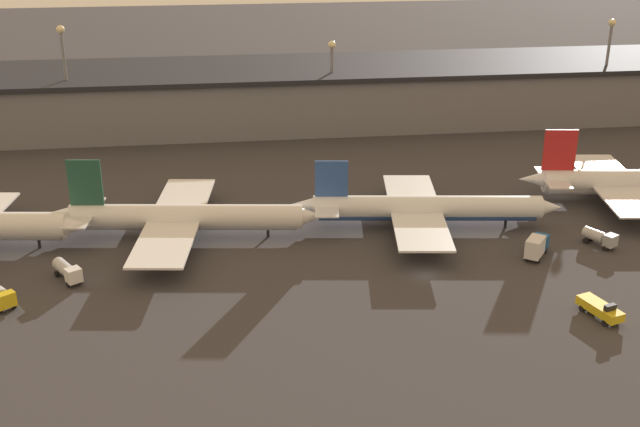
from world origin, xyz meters
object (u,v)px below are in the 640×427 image
at_px(airplane_1, 183,217).
at_px(service_vehicle_1, 537,246).
at_px(service_vehicle_2, 600,237).
at_px(service_vehicle_5, 0,296).
at_px(airplane_3, 620,182).
at_px(service_vehicle_4, 600,309).
at_px(service_vehicle_0, 67,271).
at_px(airplane_2, 424,208).

bearing_deg(airplane_1, service_vehicle_1, -7.74).
distance_m(service_vehicle_2, service_vehicle_5, 93.32).
bearing_deg(airplane_3, service_vehicle_4, -111.71).
bearing_deg(service_vehicle_5, service_vehicle_1, 57.29).
height_order(service_vehicle_0, service_vehicle_1, service_vehicle_1).
bearing_deg(service_vehicle_4, service_vehicle_2, 137.35).
relative_size(airplane_2, airplane_3, 1.23).
relative_size(service_vehicle_1, service_vehicle_4, 0.88).
xyz_separation_m(airplane_3, service_vehicle_0, (-97.36, -20.05, -2.22)).
bearing_deg(airplane_3, airplane_1, -168.13).
relative_size(service_vehicle_0, service_vehicle_4, 0.91).
distance_m(airplane_1, airplane_3, 80.66).
bearing_deg(service_vehicle_2, airplane_1, -131.31).
xyz_separation_m(airplane_3, service_vehicle_4, (-22.91, -40.86, -2.53)).
bearing_deg(airplane_2, service_vehicle_1, -35.77).
relative_size(airplane_2, service_vehicle_5, 8.65).
bearing_deg(service_vehicle_0, airplane_3, 69.33).
xyz_separation_m(airplane_1, service_vehicle_4, (57.53, -34.81, -2.26)).
height_order(airplane_3, service_vehicle_4, airplane_3).
bearing_deg(service_vehicle_2, service_vehicle_1, -107.61).
xyz_separation_m(service_vehicle_4, service_vehicle_5, (-82.50, 13.67, 0.38)).
bearing_deg(airplane_1, service_vehicle_5, -132.19).
xyz_separation_m(airplane_1, service_vehicle_1, (55.98, -15.32, -1.56)).
bearing_deg(airplane_3, service_vehicle_5, -157.97).
height_order(service_vehicle_1, service_vehicle_5, service_vehicle_1).
xyz_separation_m(airplane_2, service_vehicle_0, (-58.03, -12.72, -1.93)).
relative_size(service_vehicle_2, service_vehicle_5, 1.08).
bearing_deg(airplane_2, airplane_1, -174.22).
distance_m(airplane_2, airplane_3, 40.01).
xyz_separation_m(airplane_2, service_vehicle_5, (-66.08, -19.86, -1.87)).
relative_size(airplane_2, service_vehicle_0, 7.05).
height_order(service_vehicle_0, service_vehicle_2, service_vehicle_0).
relative_size(service_vehicle_1, service_vehicle_5, 1.19).
bearing_deg(service_vehicle_4, airplane_1, -138.80).
xyz_separation_m(airplane_2, service_vehicle_1, (14.88, -14.04, -1.55)).
height_order(service_vehicle_2, service_vehicle_4, service_vehicle_4).
bearing_deg(service_vehicle_0, service_vehicle_1, 56.66).
relative_size(airplane_3, service_vehicle_1, 5.92).
height_order(airplane_2, service_vehicle_4, airplane_2).
bearing_deg(airplane_1, service_vehicle_2, -2.86).
bearing_deg(service_vehicle_1, service_vehicle_0, 126.03).
distance_m(airplane_3, service_vehicle_2, 22.48).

